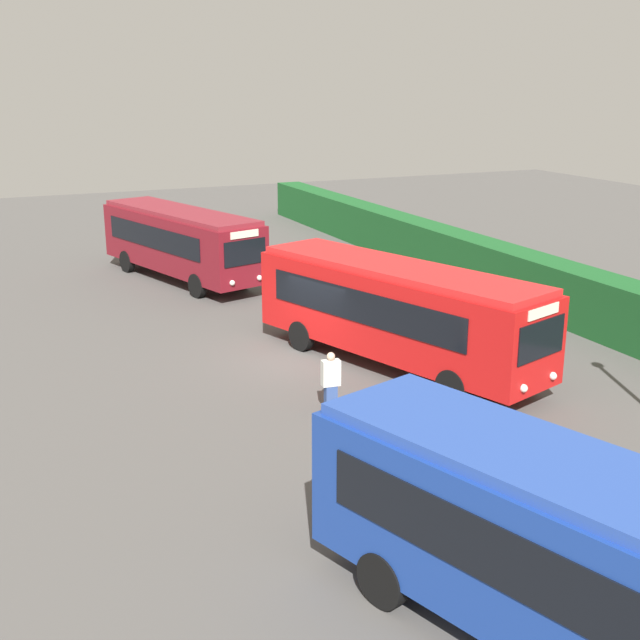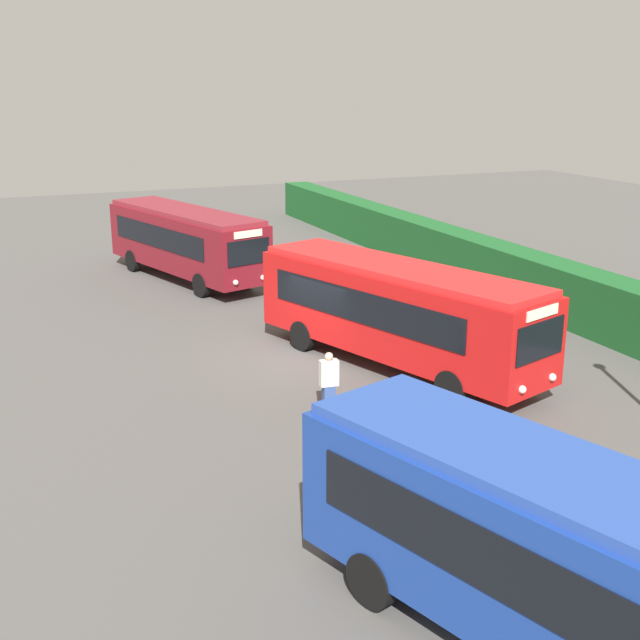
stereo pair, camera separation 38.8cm
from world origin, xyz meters
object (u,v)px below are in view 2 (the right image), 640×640
bus_red (398,309)px  bus_blue (560,555)px  traffic_cone (315,259)px  person_left (407,319)px  bus_maroon (186,240)px  person_center (329,382)px

bus_red → bus_blue: 13.52m
traffic_cone → person_left: bearing=-8.6°
bus_maroon → person_left: bearing=4.1°
bus_blue → traffic_cone: bus_blue is taller
person_center → bus_blue: bearing=1.9°
person_center → traffic_cone: size_ratio=2.87×
bus_maroon → person_center: size_ratio=5.82×
bus_red → person_center: size_ratio=6.05×
bus_red → bus_blue: (12.86, -4.19, -0.00)m
bus_blue → person_left: bearing=141.7°
bus_maroon → bus_blue: 26.70m
person_center → traffic_cone: bearing=164.6°
traffic_cone → person_center: bearing=-21.6°
person_left → traffic_cone: (-12.45, 1.89, -0.61)m
bus_red → person_center: 4.40m
bus_red → traffic_cone: bearing=148.9°
person_center → bus_maroon: bearing=-174.9°
person_center → person_left: bearing=138.8°
bus_maroon → person_center: 16.44m
bus_red → person_center: bus_red is taller
person_left → traffic_cone: bearing=-151.1°
bus_blue → person_center: (-10.27, 0.76, -0.95)m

